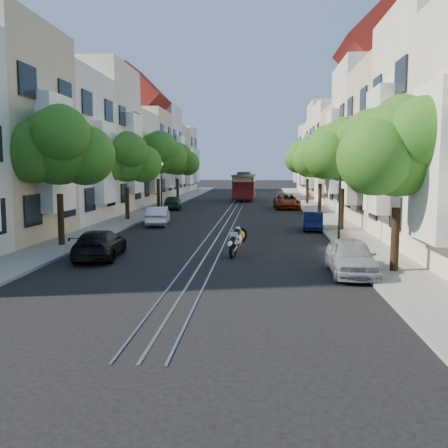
% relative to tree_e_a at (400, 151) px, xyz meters
% --- Properties ---
extents(ground, '(200.00, 200.00, 0.00)m').
position_rel_tree_e_a_xyz_m(ground, '(-7.26, 31.02, -4.40)').
color(ground, black).
rests_on(ground, ground).
extents(sidewalk_east, '(2.50, 80.00, 0.12)m').
position_rel_tree_e_a_xyz_m(sidewalk_east, '(-0.01, 31.02, -4.34)').
color(sidewalk_east, gray).
rests_on(sidewalk_east, ground).
extents(sidewalk_west, '(2.50, 80.00, 0.12)m').
position_rel_tree_e_a_xyz_m(sidewalk_west, '(-14.51, 31.02, -4.34)').
color(sidewalk_west, gray).
rests_on(sidewalk_west, ground).
extents(rail_left, '(0.06, 80.00, 0.02)m').
position_rel_tree_e_a_xyz_m(rail_left, '(-7.81, 31.02, -4.39)').
color(rail_left, gray).
rests_on(rail_left, ground).
extents(rail_slot, '(0.06, 80.00, 0.02)m').
position_rel_tree_e_a_xyz_m(rail_slot, '(-7.26, 31.02, -4.39)').
color(rail_slot, gray).
rests_on(rail_slot, ground).
extents(rail_right, '(0.06, 80.00, 0.02)m').
position_rel_tree_e_a_xyz_m(rail_right, '(-6.71, 31.02, -4.39)').
color(rail_right, gray).
rests_on(rail_right, ground).
extents(lane_line, '(0.08, 80.00, 0.01)m').
position_rel_tree_e_a_xyz_m(lane_line, '(-7.26, 31.02, -4.40)').
color(lane_line, tan).
rests_on(lane_line, ground).
extents(townhouses_east, '(7.75, 72.00, 12.00)m').
position_rel_tree_e_a_xyz_m(townhouses_east, '(4.61, 30.94, 0.79)').
color(townhouses_east, beige).
rests_on(townhouses_east, ground).
extents(townhouses_west, '(7.75, 72.00, 11.76)m').
position_rel_tree_e_a_xyz_m(townhouses_west, '(-19.13, 30.94, 0.68)').
color(townhouses_west, silver).
rests_on(townhouses_west, ground).
extents(tree_e_a, '(4.72, 3.87, 6.27)m').
position_rel_tree_e_a_xyz_m(tree_e_a, '(0.00, 0.00, 0.00)').
color(tree_e_a, black).
rests_on(tree_e_a, ground).
extents(tree_e_b, '(4.93, 4.08, 6.68)m').
position_rel_tree_e_a_xyz_m(tree_e_b, '(0.00, 12.00, 0.34)').
color(tree_e_b, black).
rests_on(tree_e_b, ground).
extents(tree_e_c, '(4.84, 3.99, 6.52)m').
position_rel_tree_e_a_xyz_m(tree_e_c, '(0.00, 23.00, 0.20)').
color(tree_e_c, black).
rests_on(tree_e_c, ground).
extents(tree_e_d, '(5.01, 4.16, 6.85)m').
position_rel_tree_e_a_xyz_m(tree_e_d, '(0.00, 34.00, 0.47)').
color(tree_e_d, black).
rests_on(tree_e_d, ground).
extents(tree_w_a, '(4.93, 4.08, 6.68)m').
position_rel_tree_e_a_xyz_m(tree_w_a, '(-14.40, 5.00, 0.34)').
color(tree_w_a, black).
rests_on(tree_w_a, ground).
extents(tree_w_b, '(4.72, 3.87, 6.27)m').
position_rel_tree_e_a_xyz_m(tree_w_b, '(-14.40, 17.00, 0.00)').
color(tree_w_b, black).
rests_on(tree_w_b, ground).
extents(tree_w_c, '(5.13, 4.28, 7.09)m').
position_rel_tree_e_a_xyz_m(tree_w_c, '(-14.40, 28.00, 0.67)').
color(tree_w_c, black).
rests_on(tree_w_c, ground).
extents(tree_w_d, '(4.84, 3.99, 6.52)m').
position_rel_tree_e_a_xyz_m(tree_w_d, '(-14.40, 39.00, 0.20)').
color(tree_w_d, black).
rests_on(tree_w_d, ground).
extents(lamp_east, '(0.32, 0.32, 4.16)m').
position_rel_tree_e_a_xyz_m(lamp_east, '(-0.96, 7.02, -1.55)').
color(lamp_east, black).
rests_on(lamp_east, ground).
extents(lamp_west, '(0.32, 0.32, 4.16)m').
position_rel_tree_e_a_xyz_m(lamp_west, '(-13.56, 25.02, -1.55)').
color(lamp_west, black).
rests_on(lamp_west, ground).
extents(sportbike_rider, '(0.78, 1.79, 1.29)m').
position_rel_tree_e_a_xyz_m(sportbike_rider, '(-5.92, 3.15, -3.68)').
color(sportbike_rider, black).
rests_on(sportbike_rider, ground).
extents(cable_car, '(2.65, 7.88, 3.00)m').
position_rel_tree_e_a_xyz_m(cable_car, '(-6.76, 39.44, -2.62)').
color(cable_car, black).
rests_on(cable_car, ground).
extents(parked_car_e_near, '(1.61, 3.88, 1.31)m').
position_rel_tree_e_a_xyz_m(parked_car_e_near, '(-1.66, -0.33, -3.74)').
color(parked_car_e_near, '#9FA3AA').
rests_on(parked_car_e_near, ground).
extents(parked_car_e_mid, '(1.50, 3.42, 1.09)m').
position_rel_tree_e_a_xyz_m(parked_car_e_mid, '(-1.66, 12.50, -3.85)').
color(parked_car_e_mid, '#0B0C38').
rests_on(parked_car_e_mid, ground).
extents(parked_car_e_far, '(2.43, 4.91, 1.34)m').
position_rel_tree_e_a_xyz_m(parked_car_e_far, '(-2.49, 28.11, -3.73)').
color(parked_car_e_far, maroon).
rests_on(parked_car_e_far, ground).
extents(parked_car_w_near, '(2.08, 4.31, 1.21)m').
position_rel_tree_e_a_xyz_m(parked_car_w_near, '(-11.66, 2.21, -3.79)').
color(parked_car_w_near, black).
rests_on(parked_car_w_near, ground).
extents(parked_car_w_mid, '(1.77, 3.94, 1.26)m').
position_rel_tree_e_a_xyz_m(parked_car_w_mid, '(-11.66, 14.26, -3.77)').
color(parked_car_w_mid, silver).
rests_on(parked_car_w_mid, ground).
extents(parked_car_w_far, '(1.95, 3.93, 1.29)m').
position_rel_tree_e_a_xyz_m(parked_car_w_far, '(-12.86, 26.57, -3.75)').
color(parked_car_w_far, '#16371E').
rests_on(parked_car_w_far, ground).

